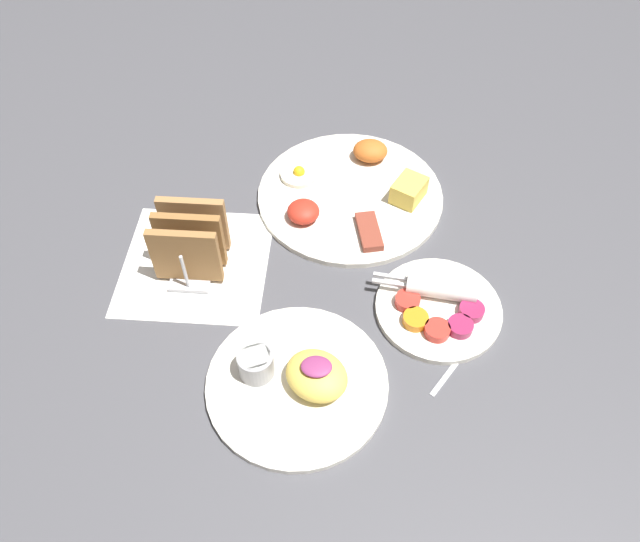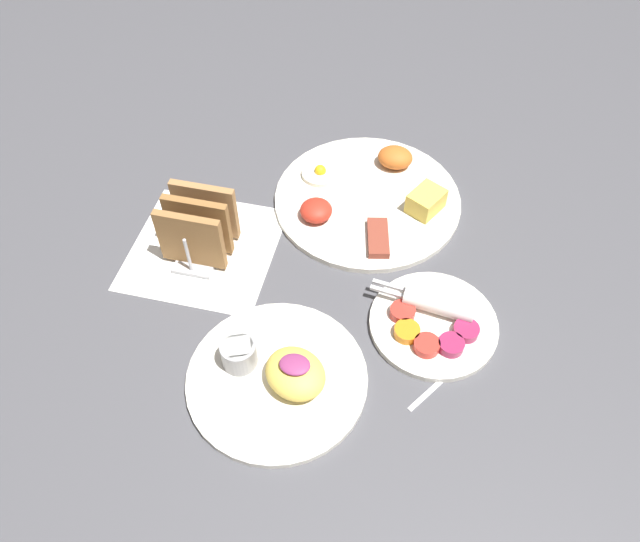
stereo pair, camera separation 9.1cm
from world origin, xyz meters
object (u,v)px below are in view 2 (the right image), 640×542
object	(u,v)px
plate_breakfast	(369,197)
plate_condiments	(434,321)
plate_foreground	(277,374)
toast_rack	(199,227)

from	to	relation	value
plate_breakfast	plate_condiments	xyz separation A→B (m)	(0.13, -0.23, 0.00)
plate_breakfast	plate_foreground	size ratio (longest dim) A/B	1.28
plate_breakfast	plate_foreground	world-z (taller)	plate_foreground
plate_breakfast	toast_rack	distance (m)	0.29
plate_condiments	toast_rack	distance (m)	0.37
plate_breakfast	plate_foreground	distance (m)	0.36
plate_breakfast	toast_rack	world-z (taller)	toast_rack
toast_rack	plate_condiments	bearing A→B (deg)	-9.66
plate_condiments	plate_foreground	size ratio (longest dim) A/B	0.78
plate_breakfast	toast_rack	bearing A→B (deg)	-145.05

